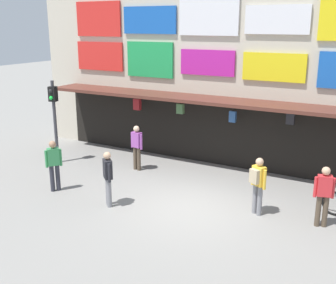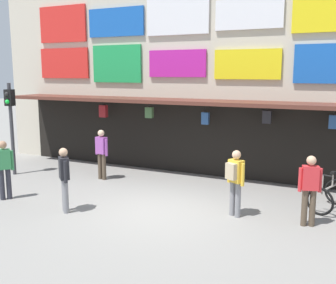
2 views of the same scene
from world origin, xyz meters
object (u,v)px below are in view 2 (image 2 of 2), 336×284
Objects in this scene: pedestrian_in_purple at (64,176)px; pedestrian_in_white at (4,167)px; pedestrian_in_red at (102,152)px; pedestrian_in_green at (310,187)px; traffic_light_near at (11,114)px; bicycle_parked at (329,195)px; pedestrian_in_black at (235,178)px.

pedestrian_in_white is at bearing 177.38° from pedestrian_in_purple.
pedestrian_in_red is (1.23, 2.96, 0.00)m from pedestrian_in_white.
pedestrian_in_purple is at bearing -2.62° from pedestrian_in_white.
traffic_light_near is at bearing 176.56° from pedestrian_in_green.
pedestrian_in_white is (1.95, -2.18, -1.19)m from traffic_light_near.
bicycle_parked is at bearing -0.01° from pedestrian_in_red.
pedestrian_in_black is at bearing -144.20° from bicycle_parked.
traffic_light_near is 3.16m from pedestrian_in_white.
traffic_light_near is 1.90× the size of pedestrian_in_white.
pedestrian_in_black is 1.00× the size of pedestrian_in_white.
pedestrian_in_green is 1.00× the size of pedestrian_in_red.
pedestrian_in_white is 1.00× the size of pedestrian_in_red.
pedestrian_in_red is at bearing 67.48° from pedestrian_in_white.
traffic_light_near is 1.90× the size of pedestrian_in_purple.
pedestrian_in_black is at bearing -5.07° from traffic_light_near.
pedestrian_in_green is 8.12m from pedestrian_in_white.
traffic_light_near reaches higher than pedestrian_in_red.
traffic_light_near is 10.01m from pedestrian_in_green.
bicycle_parked is 7.12m from pedestrian_in_red.
pedestrian_in_black and pedestrian_in_white have the same top height.
pedestrian_in_green and pedestrian_in_purple have the same top height.
pedestrian_in_red is (3.18, 0.79, -1.19)m from traffic_light_near.
pedestrian_in_green is 1.00× the size of pedestrian_in_white.
bicycle_parked is 2.65m from pedestrian_in_black.
traffic_light_near is 2.40× the size of bicycle_parked.
pedestrian_in_purple is (4.17, -2.28, -1.19)m from traffic_light_near.
bicycle_parked is at bearing 4.37° from traffic_light_near.
pedestrian_in_green is (-0.36, -1.38, 0.55)m from bicycle_parked.
pedestrian_in_green is at bearing 16.30° from pedestrian_in_purple.
pedestrian_in_red is (-7.10, 0.00, 0.55)m from bicycle_parked.
traffic_light_near is 4.90m from pedestrian_in_purple.
bicycle_parked is at bearing 19.57° from pedestrian_in_white.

